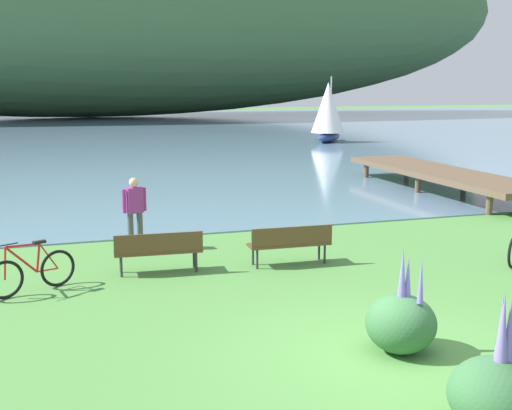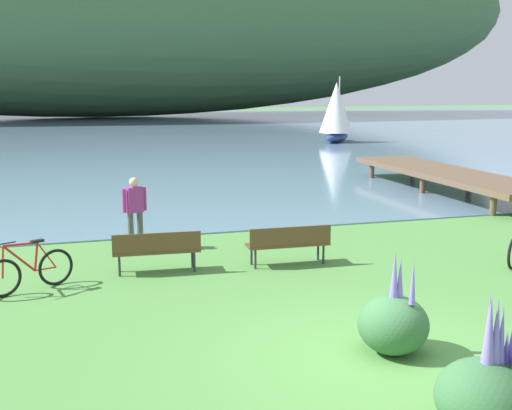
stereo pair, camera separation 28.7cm
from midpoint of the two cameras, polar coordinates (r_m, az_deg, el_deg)
ground_plane at (r=9.59m, az=11.52°, el=-13.23°), size 200.00×200.00×0.00m
bay_water at (r=56.30m, az=-12.19°, el=6.46°), size 180.00×80.00×0.04m
park_bench_near_camera at (r=13.85m, az=3.51°, el=-3.28°), size 1.81×0.53×0.88m
park_bench_further_along at (r=13.42m, az=-8.19°, el=-3.83°), size 1.83×0.59×0.88m
bicycle_beside_path at (r=12.83m, az=-18.82°, el=-5.54°), size 1.59×0.89×1.01m
person_at_shoreline at (r=15.40m, az=-10.17°, el=-0.27°), size 0.58×0.33×1.71m
echium_bush_closest_to_camera at (r=9.68m, az=12.92°, el=-10.18°), size 1.03×1.03×1.57m
echium_bush_beside_closest at (r=8.12m, az=22.14°, el=-15.17°), size 0.77×0.77×1.56m
echium_bush_mid_cluster at (r=7.88m, az=20.59°, el=-15.32°), size 1.07×1.07×1.75m
sailboat_nearest_to_shore at (r=43.79m, az=7.32°, el=8.23°), size 3.41×3.56×4.37m
pier_dock at (r=24.19m, az=16.87°, el=2.65°), size 2.40×10.00×0.80m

